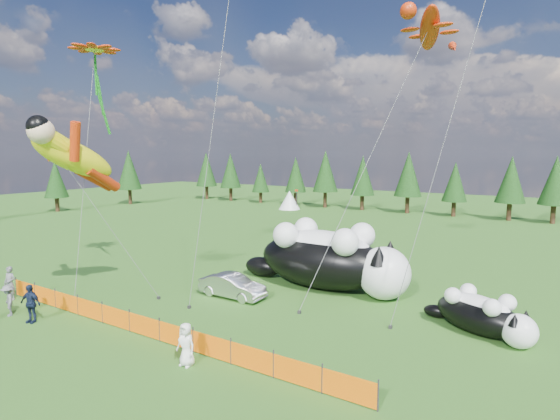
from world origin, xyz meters
name	(u,v)px	position (x,y,z in m)	size (l,w,h in m)	color
ground	(191,316)	(0.00, 0.00, 0.00)	(160.00, 160.00, 0.00)	#153B0A
safety_fence	(144,326)	(0.00, -3.00, 0.50)	(22.06, 0.06, 1.10)	#262626
tree_line	(421,185)	(0.00, 45.00, 4.00)	(90.00, 4.00, 8.00)	black
festival_tents	(506,214)	(11.00, 40.00, 1.40)	(50.00, 3.20, 2.80)	white
cat_large	(329,258)	(4.01, 7.90, 1.95)	(11.36, 4.15, 4.10)	black
cat_small	(483,314)	(12.97, 5.43, 0.96)	(5.25, 3.52, 2.01)	black
car	(232,286)	(-0.02, 3.47, 0.67)	(1.42, 4.07, 1.34)	silver
spectator_a	(10,283)	(-10.45, -3.60, 0.97)	(0.71, 0.46, 1.93)	#5D5D62
spectator_c	(30,303)	(-6.07, -4.81, 0.96)	(1.13, 0.58, 1.92)	#131C35
spectator_d	(8,301)	(-7.90, -4.96, 0.81)	(1.05, 0.54, 1.62)	#5D5D62
spectator_e	(186,344)	(3.57, -4.00, 0.86)	(0.84, 0.55, 1.73)	white
superhero_kite	(74,157)	(-6.63, -1.69, 8.10)	(6.07, 5.90, 10.91)	#D8D00B
gecko_kite	(430,29)	(8.14, 13.17, 15.98)	(6.14, 13.59, 19.03)	red
flower_kite	(95,52)	(-8.59, 1.33, 14.33)	(4.81, 6.09, 15.19)	red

